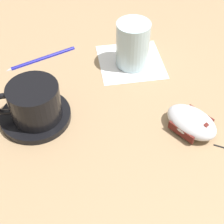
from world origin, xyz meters
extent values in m
plane|color=#9E7F5B|center=(0.00, 0.00, 0.00)|extent=(3.00, 3.00, 0.00)
cylinder|color=black|center=(-0.04, 0.12, 0.01)|extent=(0.13, 0.13, 0.01)
cylinder|color=black|center=(-0.04, 0.12, 0.05)|extent=(0.09, 0.09, 0.07)
torus|color=black|center=(-0.04, 0.17, 0.05)|extent=(0.01, 0.05, 0.05)
ellipsoid|color=silver|center=(-0.13, -0.15, 0.02)|extent=(0.12, 0.10, 0.04)
cylinder|color=#591E19|center=(-0.15, -0.16, 0.03)|extent=(0.01, 0.01, 0.01)
cube|color=#591E19|center=(-0.11, -0.17, 0.01)|extent=(0.05, 0.03, 0.02)
cube|color=#591E19|center=(-0.14, -0.12, 0.01)|extent=(0.05, 0.03, 0.02)
sphere|color=black|center=(-0.17, -0.17, 0.00)|extent=(0.00, 0.00, 0.00)
cube|color=white|center=(0.08, -0.09, 0.00)|extent=(0.15, 0.15, 0.00)
cylinder|color=silver|center=(0.08, -0.09, 0.05)|extent=(0.07, 0.07, 0.10)
cylinder|color=navy|center=(0.14, 0.09, 0.00)|extent=(0.05, 0.15, 0.01)
cone|color=silver|center=(0.11, 0.17, 0.00)|extent=(0.01, 0.01, 0.01)
camera|label=1|loc=(-0.49, 0.08, 0.47)|focal=55.00mm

